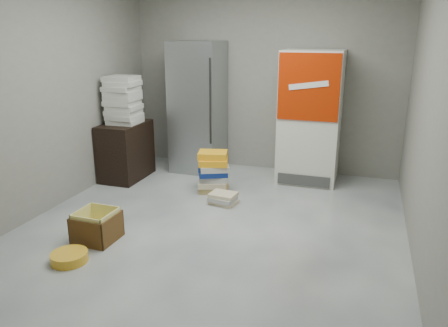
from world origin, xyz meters
name	(u,v)px	position (x,y,z in m)	size (l,w,h in m)	color
ground	(205,235)	(0.00, 0.00, 0.00)	(5.00, 5.00, 0.00)	silver
room_shell	(203,58)	(0.00, 0.00, 1.80)	(4.04, 5.04, 2.82)	gray
steel_fridge	(198,107)	(-0.90, 2.13, 0.95)	(0.70, 0.72, 1.90)	#AEB2B7
coke_cooler	(310,117)	(0.75, 2.12, 0.90)	(0.80, 0.73, 1.80)	silver
wood_shelf	(126,151)	(-1.73, 1.40, 0.40)	(0.50, 0.80, 0.80)	black
supply_box_stack	(123,100)	(-1.72, 1.40, 1.12)	(0.44, 0.44, 0.65)	silver
phonebook_stack_main	(213,172)	(-0.35, 1.25, 0.27)	(0.47, 0.42, 0.54)	tan
phonebook_stack_side	(223,199)	(-0.10, 0.87, 0.07)	(0.36, 0.31, 0.14)	beige
cardboard_box	(97,228)	(-1.00, -0.44, 0.13)	(0.40, 0.40, 0.32)	yellow
bucket_lid	(69,257)	(-1.00, -0.90, 0.04)	(0.34, 0.34, 0.09)	gold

